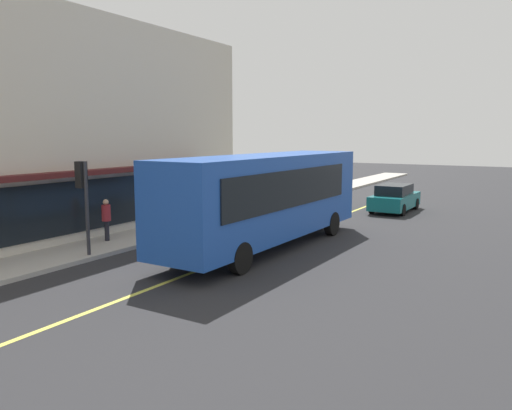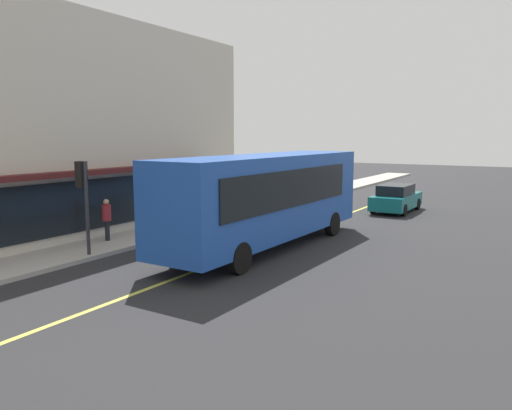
{
  "view_description": "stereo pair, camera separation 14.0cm",
  "coord_description": "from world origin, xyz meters",
  "px_view_note": "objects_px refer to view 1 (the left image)",
  "views": [
    {
      "loc": [
        -14.11,
        -9.35,
        4.23
      ],
      "look_at": [
        2.0,
        0.18,
        1.6
      ],
      "focal_mm": 35.04,
      "sensor_mm": 36.0,
      "label": 1
    },
    {
      "loc": [
        -14.04,
        -9.48,
        4.23
      ],
      "look_at": [
        2.0,
        0.18,
        1.6
      ],
      "focal_mm": 35.04,
      "sensor_mm": 36.0,
      "label": 2
    }
  ],
  "objects_px": {
    "traffic_light": "(83,186)",
    "pedestrian_mid_block": "(106,216)",
    "pedestrian_waiting": "(225,195)",
    "bus": "(268,196)",
    "car_teal": "(395,198)"
  },
  "relations": [
    {
      "from": "bus",
      "to": "pedestrian_waiting",
      "type": "distance_m",
      "value": 7.59
    },
    {
      "from": "traffic_light",
      "to": "pedestrian_waiting",
      "type": "xyz_separation_m",
      "value": [
        9.86,
        0.9,
        -1.4
      ]
    },
    {
      "from": "pedestrian_mid_block",
      "to": "traffic_light",
      "type": "bearing_deg",
      "value": -151.35
    },
    {
      "from": "bus",
      "to": "pedestrian_waiting",
      "type": "bearing_deg",
      "value": 46.47
    },
    {
      "from": "bus",
      "to": "pedestrian_mid_block",
      "type": "distance_m",
      "value": 6.31
    },
    {
      "from": "bus",
      "to": "traffic_light",
      "type": "height_order",
      "value": "bus"
    },
    {
      "from": "traffic_light",
      "to": "pedestrian_mid_block",
      "type": "distance_m",
      "value": 2.65
    },
    {
      "from": "bus",
      "to": "car_teal",
      "type": "distance_m",
      "value": 11.65
    },
    {
      "from": "traffic_light",
      "to": "pedestrian_mid_block",
      "type": "xyz_separation_m",
      "value": [
        1.96,
        1.07,
        -1.41
      ]
    },
    {
      "from": "traffic_light",
      "to": "pedestrian_waiting",
      "type": "bearing_deg",
      "value": 5.23
    },
    {
      "from": "traffic_light",
      "to": "car_teal",
      "type": "distance_m",
      "value": 17.39
    },
    {
      "from": "bus",
      "to": "pedestrian_mid_block",
      "type": "height_order",
      "value": "bus"
    },
    {
      "from": "traffic_light",
      "to": "car_teal",
      "type": "height_order",
      "value": "traffic_light"
    },
    {
      "from": "car_teal",
      "to": "pedestrian_waiting",
      "type": "relative_size",
      "value": 2.63
    },
    {
      "from": "bus",
      "to": "car_teal",
      "type": "height_order",
      "value": "bus"
    }
  ]
}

